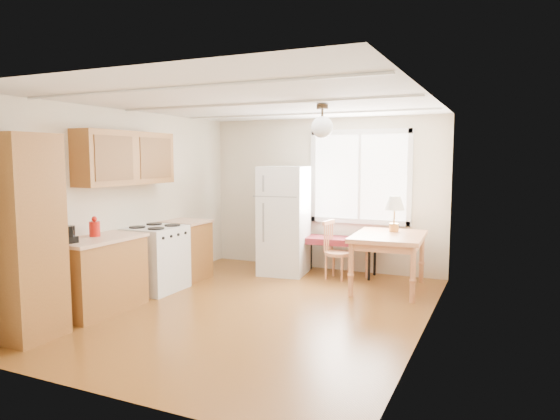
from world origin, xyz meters
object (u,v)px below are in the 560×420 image
Objects in this scene: chair at (333,246)px; refrigerator at (284,220)px; bench at (339,242)px; dining_table at (389,241)px.

refrigerator is at bearing -173.39° from chair.
refrigerator is 0.94m from bench.
chair reaches higher than dining_table.
chair is (-0.91, 0.28, -0.18)m from dining_table.
bench is at bearing 12.03° from refrigerator.
dining_table is at bearing -10.26° from chair.
refrigerator reaches higher than dining_table.
refrigerator is 1.77m from dining_table.
bench is (0.83, 0.29, -0.33)m from refrigerator.
chair is (0.83, -0.00, -0.36)m from refrigerator.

